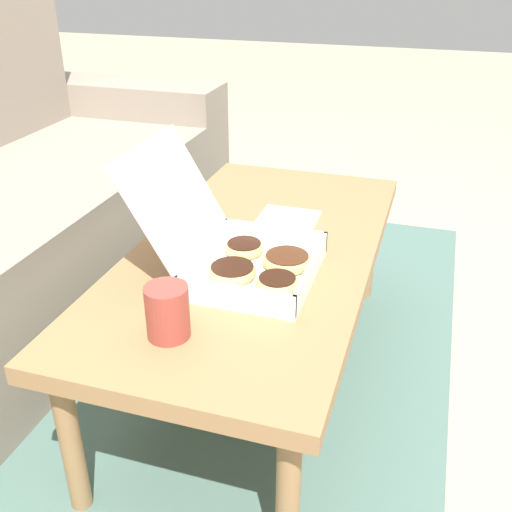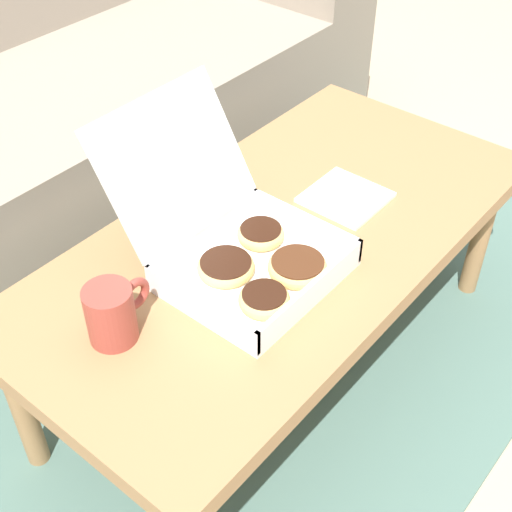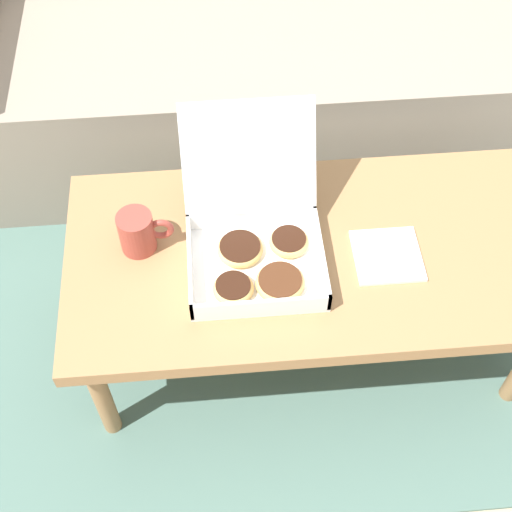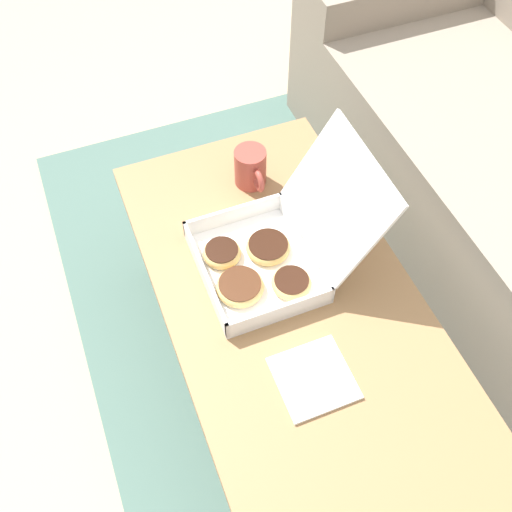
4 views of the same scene
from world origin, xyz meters
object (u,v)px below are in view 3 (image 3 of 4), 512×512
pastry_box (257,244)px  coffee_mug (138,232)px  coffee_table (310,260)px  couch (272,37)px

pastry_box → coffee_mug: pastry_box is taller
coffee_table → coffee_mug: bearing=173.4°
pastry_box → couch: bearing=82.0°
couch → pastry_box: 0.93m
coffee_mug → couch: bearing=65.3°
couch → coffee_mug: (-0.39, -0.85, 0.13)m
couch → pastry_box: couch is taller
couch → coffee_mug: 0.95m
couch → coffee_table: couch is taller
coffee_table → coffee_mug: size_ratio=9.03×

